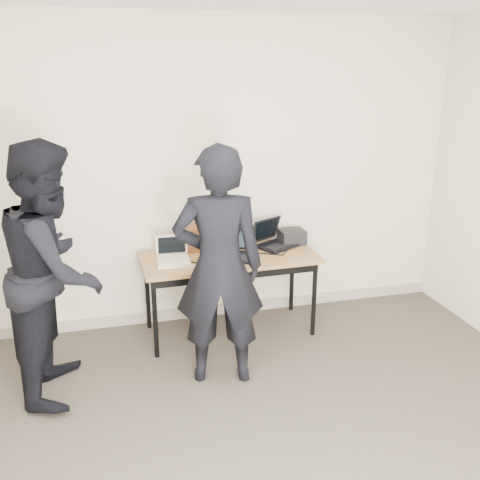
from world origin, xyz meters
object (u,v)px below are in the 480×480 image
object	(u,v)px
laptop_right	(273,240)
leather_satchel	(204,236)
laptop_center	(235,250)
person_typist	(219,268)
laptop_beige	(173,258)
person_observer	(54,271)
equipment_box	(292,237)
desk	(230,263)

from	to	relation	value
laptop_right	leather_satchel	bearing A→B (deg)	146.34
laptop_center	person_typist	world-z (taller)	person_typist
laptop_beige	person_observer	xyz separation A→B (m)	(-0.89, -0.47, 0.15)
equipment_box	person_observer	size ratio (longest dim) A/B	0.12
laptop_right	leather_satchel	distance (m)	0.63
laptop_center	leather_satchel	bearing A→B (deg)	150.65
laptop_beige	equipment_box	distance (m)	1.14
person_observer	equipment_box	bearing A→B (deg)	-63.61
laptop_right	leather_satchel	xyz separation A→B (m)	(-0.62, 0.06, 0.07)
desk	laptop_beige	bearing A→B (deg)	-178.11
laptop_right	leather_satchel	world-z (taller)	leather_satchel
laptop_center	person_observer	distance (m)	1.51
person_observer	laptop_right	bearing A→B (deg)	-62.47
laptop_beige	person_typist	world-z (taller)	person_typist
laptop_right	person_observer	xyz separation A→B (m)	(-1.82, -0.67, 0.14)
laptop_center	equipment_box	world-z (taller)	laptop_center
laptop_beige	person_typist	size ratio (longest dim) A/B	0.15
desk	leather_satchel	distance (m)	0.34
person_typist	laptop_center	bearing A→B (deg)	-102.84
desk	laptop_center	world-z (taller)	laptop_center
person_observer	person_typist	bearing A→B (deg)	-91.61
person_observer	desk	bearing A→B (deg)	-62.73
laptop_beige	equipment_box	bearing A→B (deg)	13.32
desk	laptop_right	distance (m)	0.49
laptop_center	desk	bearing A→B (deg)	172.51
leather_satchel	equipment_box	bearing A→B (deg)	-3.69
equipment_box	laptop_center	bearing A→B (deg)	-159.94
laptop_right	person_observer	world-z (taller)	person_observer
laptop_beige	person_typist	bearing A→B (deg)	-67.05
laptop_right	person_typist	size ratio (longest dim) A/B	0.25
laptop_right	person_typist	xyz separation A→B (m)	(-0.68, -0.85, 0.12)
laptop_right	equipment_box	size ratio (longest dim) A/B	1.96
desk	person_typist	size ratio (longest dim) A/B	0.85
laptop_right	person_observer	distance (m)	1.95
desk	laptop_right	world-z (taller)	laptop_right
laptop_center	leather_satchel	world-z (taller)	laptop_center
laptop_right	equipment_box	bearing A→B (deg)	-21.04
laptop_beige	equipment_box	size ratio (longest dim) A/B	1.22
desk	equipment_box	world-z (taller)	equipment_box
equipment_box	person_typist	bearing A→B (deg)	-134.99
laptop_right	leather_satchel	size ratio (longest dim) A/B	1.22
desk	laptop_center	size ratio (longest dim) A/B	3.61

